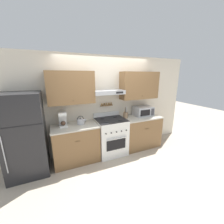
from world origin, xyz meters
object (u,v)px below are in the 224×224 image
at_px(coffee_maker, 63,119).
at_px(utensil_crock, 125,115).
at_px(refrigerator, 25,135).
at_px(microwave, 143,111).
at_px(stove_range, 111,136).
at_px(tea_kettle, 81,121).

distance_m(coffee_maker, utensil_crock, 1.64).
xyz_separation_m(refrigerator, coffee_maker, (0.76, 0.15, 0.21)).
bearing_deg(refrigerator, microwave, 2.57).
relative_size(stove_range, refrigerator, 0.62).
bearing_deg(tea_kettle, microwave, 0.56).
xyz_separation_m(stove_range, microwave, (1.07, 0.11, 0.56)).
bearing_deg(utensil_crock, refrigerator, -177.22).
distance_m(coffee_maker, microwave, 2.23).
distance_m(tea_kettle, microwave, 1.83).
bearing_deg(coffee_maker, utensil_crock, -1.15).
bearing_deg(stove_range, utensil_crock, 11.03).
relative_size(tea_kettle, utensil_crock, 0.76).
distance_m(refrigerator, microwave, 2.99).
relative_size(coffee_maker, microwave, 0.64).
relative_size(tea_kettle, microwave, 0.44).
xyz_separation_m(stove_range, coffee_maker, (-1.16, 0.13, 0.59)).
height_order(refrigerator, coffee_maker, refrigerator).
height_order(stove_range, tea_kettle, tea_kettle).
distance_m(tea_kettle, coffee_maker, 0.42).
xyz_separation_m(tea_kettle, utensil_crock, (1.23, 0.00, 0.01)).
bearing_deg(refrigerator, utensil_crock, 2.78).
height_order(tea_kettle, coffee_maker, coffee_maker).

